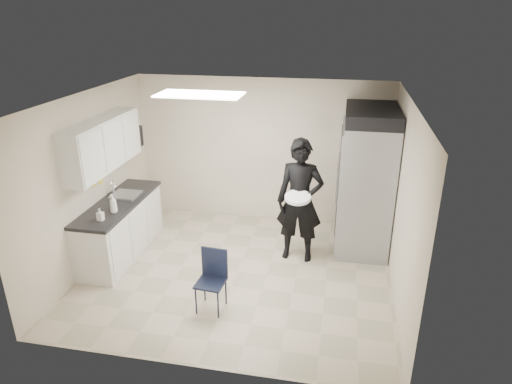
% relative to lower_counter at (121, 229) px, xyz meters
% --- Properties ---
extents(floor, '(4.50, 4.50, 0.00)m').
position_rel_lower_counter_xyz_m(floor, '(1.95, -0.20, -0.43)').
color(floor, '#B1A18B').
rests_on(floor, ground).
extents(ceiling, '(4.50, 4.50, 0.00)m').
position_rel_lower_counter_xyz_m(ceiling, '(1.95, -0.20, 2.17)').
color(ceiling, silver).
rests_on(ceiling, back_wall).
extents(back_wall, '(4.50, 0.00, 4.50)m').
position_rel_lower_counter_xyz_m(back_wall, '(1.95, 1.80, 0.87)').
color(back_wall, beige).
rests_on(back_wall, floor).
extents(left_wall, '(0.00, 4.00, 4.00)m').
position_rel_lower_counter_xyz_m(left_wall, '(-0.30, -0.20, 0.87)').
color(left_wall, beige).
rests_on(left_wall, floor).
extents(right_wall, '(0.00, 4.00, 4.00)m').
position_rel_lower_counter_xyz_m(right_wall, '(4.20, -0.20, 0.87)').
color(right_wall, beige).
rests_on(right_wall, floor).
extents(ceiling_panel, '(1.20, 0.60, 0.02)m').
position_rel_lower_counter_xyz_m(ceiling_panel, '(1.35, 0.20, 2.14)').
color(ceiling_panel, white).
rests_on(ceiling_panel, ceiling).
extents(lower_counter, '(0.60, 1.90, 0.86)m').
position_rel_lower_counter_xyz_m(lower_counter, '(0.00, 0.00, 0.00)').
color(lower_counter, silver).
rests_on(lower_counter, floor).
extents(countertop, '(0.64, 1.95, 0.05)m').
position_rel_lower_counter_xyz_m(countertop, '(0.00, 0.00, 0.46)').
color(countertop, black).
rests_on(countertop, lower_counter).
extents(sink, '(0.42, 0.40, 0.14)m').
position_rel_lower_counter_xyz_m(sink, '(0.02, 0.25, 0.44)').
color(sink, gray).
rests_on(sink, countertop).
extents(faucet, '(0.02, 0.02, 0.24)m').
position_rel_lower_counter_xyz_m(faucet, '(-0.18, 0.25, 0.59)').
color(faucet, silver).
rests_on(faucet, countertop).
extents(upper_cabinets, '(0.35, 1.80, 0.75)m').
position_rel_lower_counter_xyz_m(upper_cabinets, '(-0.13, 0.00, 1.40)').
color(upper_cabinets, silver).
rests_on(upper_cabinets, left_wall).
extents(towel_dispenser, '(0.22, 0.30, 0.35)m').
position_rel_lower_counter_xyz_m(towel_dispenser, '(-0.19, 1.15, 1.19)').
color(towel_dispenser, black).
rests_on(towel_dispenser, left_wall).
extents(notice_sticker_left, '(0.00, 0.12, 0.07)m').
position_rel_lower_counter_xyz_m(notice_sticker_left, '(-0.29, -0.10, 0.79)').
color(notice_sticker_left, yellow).
rests_on(notice_sticker_left, left_wall).
extents(notice_sticker_right, '(0.00, 0.12, 0.07)m').
position_rel_lower_counter_xyz_m(notice_sticker_right, '(-0.29, 0.10, 0.75)').
color(notice_sticker_right, yellow).
rests_on(notice_sticker_right, left_wall).
extents(commercial_fridge, '(0.80, 1.35, 2.10)m').
position_rel_lower_counter_xyz_m(commercial_fridge, '(3.78, 1.07, 0.62)').
color(commercial_fridge, gray).
rests_on(commercial_fridge, floor).
extents(fridge_compressor, '(0.80, 1.35, 0.20)m').
position_rel_lower_counter_xyz_m(fridge_compressor, '(3.78, 1.07, 1.77)').
color(fridge_compressor, black).
rests_on(fridge_compressor, commercial_fridge).
extents(folding_chair, '(0.38, 0.38, 0.80)m').
position_rel_lower_counter_xyz_m(folding_chair, '(1.81, -1.15, -0.03)').
color(folding_chair, black).
rests_on(folding_chair, floor).
extents(man_tuxedo, '(0.73, 0.50, 1.94)m').
position_rel_lower_counter_xyz_m(man_tuxedo, '(2.79, 0.42, 0.54)').
color(man_tuxedo, black).
rests_on(man_tuxedo, floor).
extents(bucket_lid, '(0.40, 0.40, 0.05)m').
position_rel_lower_counter_xyz_m(bucket_lid, '(2.78, 0.17, 0.70)').
color(bucket_lid, silver).
rests_on(bucket_lid, man_tuxedo).
extents(soap_bottle_a, '(0.11, 0.11, 0.27)m').
position_rel_lower_counter_xyz_m(soap_bottle_a, '(0.14, -0.37, 0.62)').
color(soap_bottle_a, white).
rests_on(soap_bottle_a, countertop).
extents(soap_bottle_b, '(0.09, 0.09, 0.18)m').
position_rel_lower_counter_xyz_m(soap_bottle_b, '(0.08, -0.66, 0.57)').
color(soap_bottle_b, '#AAA8B4').
rests_on(soap_bottle_b, countertop).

